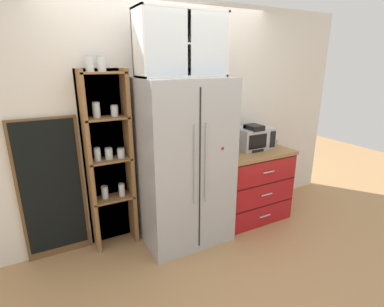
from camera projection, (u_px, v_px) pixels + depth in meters
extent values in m
plane|color=tan|center=(185.00, 235.00, 3.40)|extent=(10.67, 10.67, 0.00)
cube|color=silver|center=(168.00, 121.00, 3.35)|extent=(4.97, 0.10, 2.55)
cube|color=#ADAFB5|center=(184.00, 163.00, 3.13)|extent=(0.92, 0.69, 1.77)
cube|color=black|center=(200.00, 173.00, 2.84)|extent=(0.01, 0.01, 1.63)
cylinder|color=#ADAFB5|center=(195.00, 166.00, 2.78)|extent=(0.02, 0.02, 0.80)
cylinder|color=#ADAFB5|center=(206.00, 164.00, 2.83)|extent=(0.02, 0.02, 0.80)
cube|color=#A8161C|center=(223.00, 149.00, 2.89)|extent=(0.02, 0.01, 0.02)
cube|color=brown|center=(107.00, 160.00, 3.10)|extent=(0.49, 0.04, 1.86)
cube|color=olive|center=(89.00, 166.00, 2.90)|extent=(0.04, 0.22, 1.86)
cube|color=olive|center=(130.00, 160.00, 3.08)|extent=(0.04, 0.22, 1.86)
cube|color=olive|center=(113.00, 198.00, 3.11)|extent=(0.43, 0.22, 0.02)
cylinder|color=silver|center=(105.00, 193.00, 3.07)|extent=(0.07, 0.07, 0.12)
cylinder|color=white|center=(105.00, 194.00, 3.07)|extent=(0.06, 0.06, 0.08)
cylinder|color=#B2B2B7|center=(104.00, 187.00, 3.05)|extent=(0.07, 0.07, 0.01)
cylinder|color=silver|center=(122.00, 190.00, 3.12)|extent=(0.06, 0.06, 0.13)
cylinder|color=#CCB78C|center=(122.00, 192.00, 3.13)|extent=(0.06, 0.06, 0.09)
cylinder|color=#B2B2B7|center=(121.00, 184.00, 3.10)|extent=(0.06, 0.06, 0.01)
cube|color=olive|center=(110.00, 160.00, 2.98)|extent=(0.43, 0.22, 0.02)
cylinder|color=silver|center=(97.00, 155.00, 2.91)|extent=(0.06, 0.06, 0.12)
cylinder|color=beige|center=(98.00, 157.00, 2.92)|extent=(0.06, 0.06, 0.08)
cylinder|color=#B2B2B7|center=(97.00, 148.00, 2.89)|extent=(0.06, 0.06, 0.01)
cylinder|color=silver|center=(109.00, 154.00, 2.97)|extent=(0.08, 0.08, 0.11)
cylinder|color=#E0C67F|center=(109.00, 155.00, 2.97)|extent=(0.07, 0.07, 0.07)
cylinder|color=#B2B2B7|center=(108.00, 148.00, 2.95)|extent=(0.07, 0.07, 0.01)
cylinder|color=silver|center=(121.00, 153.00, 3.00)|extent=(0.08, 0.08, 0.09)
cylinder|color=white|center=(121.00, 155.00, 3.01)|extent=(0.06, 0.06, 0.06)
cylinder|color=#B2B2B7|center=(121.00, 149.00, 2.99)|extent=(0.07, 0.07, 0.01)
cube|color=olive|center=(106.00, 118.00, 2.85)|extent=(0.43, 0.22, 0.02)
cylinder|color=silver|center=(96.00, 111.00, 2.81)|extent=(0.07, 0.07, 0.14)
cylinder|color=brown|center=(97.00, 113.00, 2.82)|extent=(0.06, 0.06, 0.09)
cylinder|color=#B2B2B7|center=(96.00, 103.00, 2.79)|extent=(0.07, 0.07, 0.01)
cylinder|color=silver|center=(114.00, 111.00, 2.87)|extent=(0.07, 0.07, 0.10)
cylinder|color=#382316|center=(115.00, 113.00, 2.88)|extent=(0.06, 0.06, 0.07)
cylinder|color=#B2B2B7|center=(114.00, 106.00, 2.86)|extent=(0.07, 0.07, 0.01)
cube|color=olive|center=(102.00, 73.00, 2.73)|extent=(0.43, 0.22, 0.02)
cylinder|color=silver|center=(89.00, 64.00, 2.64)|extent=(0.08, 0.08, 0.13)
cylinder|color=#2D2D2D|center=(90.00, 67.00, 2.65)|extent=(0.06, 0.06, 0.09)
cylinder|color=#B2B2B7|center=(89.00, 56.00, 2.62)|extent=(0.07, 0.07, 0.01)
cylinder|color=silver|center=(102.00, 64.00, 2.70)|extent=(0.08, 0.08, 0.13)
cylinder|color=#B77A38|center=(102.00, 67.00, 2.70)|extent=(0.07, 0.07, 0.09)
cylinder|color=#B2B2B7|center=(101.00, 56.00, 2.68)|extent=(0.08, 0.08, 0.01)
cube|color=#A8161C|center=(249.00, 185.00, 3.72)|extent=(0.89, 0.63, 0.85)
cube|color=#9E7042|center=(251.00, 151.00, 3.59)|extent=(0.92, 0.66, 0.04)
cube|color=black|center=(265.00, 206.00, 3.51)|extent=(0.87, 0.00, 0.01)
cube|color=silver|center=(265.00, 216.00, 3.54)|extent=(0.16, 0.01, 0.01)
cube|color=black|center=(267.00, 184.00, 3.42)|extent=(0.87, 0.00, 0.01)
cube|color=silver|center=(267.00, 195.00, 3.45)|extent=(0.16, 0.01, 0.01)
cube|color=black|center=(269.00, 161.00, 3.34)|extent=(0.87, 0.00, 0.01)
cube|color=silver|center=(269.00, 172.00, 3.37)|extent=(0.16, 0.01, 0.01)
cube|color=#ADAFB5|center=(253.00, 138.00, 3.61)|extent=(0.44, 0.32, 0.26)
cube|color=black|center=(258.00, 142.00, 3.45)|extent=(0.26, 0.01, 0.17)
cube|color=black|center=(273.00, 139.00, 3.55)|extent=(0.08, 0.01, 0.20)
cube|color=black|center=(253.00, 149.00, 3.56)|extent=(0.17, 0.20, 0.03)
cube|color=black|center=(250.00, 137.00, 3.58)|extent=(0.17, 0.06, 0.30)
cube|color=black|center=(254.00, 127.00, 3.48)|extent=(0.17, 0.20, 0.06)
cylinder|color=black|center=(254.00, 143.00, 3.53)|extent=(0.11, 0.11, 0.12)
cylinder|color=#8CA37F|center=(274.00, 142.00, 3.74)|extent=(0.08, 0.08, 0.09)
torus|color=#8CA37F|center=(277.00, 142.00, 3.76)|extent=(0.05, 0.01, 0.05)
cylinder|color=#2D2D33|center=(228.00, 149.00, 3.47)|extent=(0.08, 0.08, 0.09)
torus|color=#2D2D33|center=(231.00, 148.00, 3.49)|extent=(0.05, 0.01, 0.05)
cylinder|color=brown|center=(254.00, 143.00, 3.53)|extent=(0.06, 0.06, 0.18)
cone|color=brown|center=(254.00, 136.00, 3.50)|extent=(0.06, 0.06, 0.04)
cylinder|color=brown|center=(254.00, 133.00, 3.49)|extent=(0.03, 0.03, 0.07)
cylinder|color=black|center=(255.00, 130.00, 3.48)|extent=(0.03, 0.03, 0.01)
cylinder|color=#285B33|center=(251.00, 141.00, 3.57)|extent=(0.06, 0.06, 0.21)
cone|color=#285B33|center=(252.00, 132.00, 3.54)|extent=(0.06, 0.06, 0.04)
cylinder|color=#285B33|center=(252.00, 129.00, 3.53)|extent=(0.02, 0.02, 0.07)
cylinder|color=black|center=(252.00, 126.00, 3.52)|extent=(0.02, 0.02, 0.01)
cube|color=silver|center=(175.00, 45.00, 2.92)|extent=(0.88, 0.02, 0.61)
cube|color=silver|center=(181.00, 10.00, 2.71)|extent=(0.88, 0.32, 0.02)
cube|color=silver|center=(182.00, 76.00, 2.88)|extent=(0.88, 0.32, 0.02)
cube|color=silver|center=(138.00, 43.00, 2.60)|extent=(0.02, 0.32, 0.61)
cube|color=silver|center=(220.00, 45.00, 2.99)|extent=(0.02, 0.32, 0.61)
cube|color=silver|center=(182.00, 44.00, 2.80)|extent=(0.85, 0.30, 0.02)
cube|color=silver|center=(167.00, 43.00, 2.57)|extent=(0.41, 0.01, 0.57)
cube|color=silver|center=(210.00, 44.00, 2.77)|extent=(0.41, 0.01, 0.57)
cylinder|color=silver|center=(152.00, 75.00, 2.74)|extent=(0.05, 0.05, 0.00)
cylinder|color=silver|center=(152.00, 72.00, 2.73)|extent=(0.01, 0.01, 0.07)
cone|color=silver|center=(152.00, 65.00, 2.71)|extent=(0.06, 0.06, 0.05)
cylinder|color=silver|center=(173.00, 75.00, 2.83)|extent=(0.05, 0.05, 0.00)
cylinder|color=silver|center=(172.00, 71.00, 2.82)|extent=(0.01, 0.01, 0.07)
cone|color=silver|center=(172.00, 65.00, 2.81)|extent=(0.06, 0.06, 0.05)
cylinder|color=silver|center=(191.00, 74.00, 2.93)|extent=(0.05, 0.05, 0.00)
cylinder|color=silver|center=(191.00, 71.00, 2.92)|extent=(0.01, 0.01, 0.07)
cone|color=silver|center=(191.00, 65.00, 2.90)|extent=(0.06, 0.06, 0.05)
cylinder|color=silver|center=(209.00, 74.00, 3.02)|extent=(0.05, 0.05, 0.00)
cylinder|color=silver|center=(209.00, 71.00, 3.01)|extent=(0.01, 0.01, 0.07)
cone|color=silver|center=(209.00, 65.00, 2.99)|extent=(0.06, 0.06, 0.05)
cylinder|color=white|center=(156.00, 39.00, 2.66)|extent=(0.06, 0.06, 0.07)
cylinder|color=white|center=(173.00, 39.00, 2.74)|extent=(0.06, 0.06, 0.07)
cylinder|color=white|center=(190.00, 40.00, 2.82)|extent=(0.06, 0.06, 0.07)
cylinder|color=white|center=(206.00, 40.00, 2.90)|extent=(0.06, 0.06, 0.07)
cube|color=brown|center=(52.00, 190.00, 2.88)|extent=(0.60, 0.04, 1.43)
cube|color=black|center=(52.00, 188.00, 2.85)|extent=(0.54, 0.01, 1.33)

